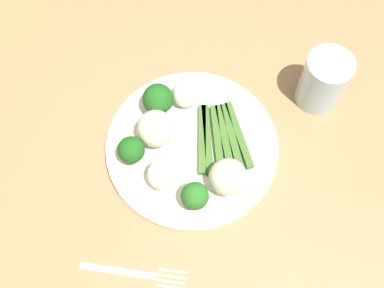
# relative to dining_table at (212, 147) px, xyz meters

# --- Properties ---
(ground_plane) EXTENTS (6.00, 6.00, 0.02)m
(ground_plane) POSITION_rel_dining_table_xyz_m (0.00, 0.00, -0.67)
(ground_plane) COLOR #B7A88E
(dining_table) EXTENTS (1.50, 1.04, 0.75)m
(dining_table) POSITION_rel_dining_table_xyz_m (0.00, 0.00, 0.00)
(dining_table) COLOR #9E754C
(dining_table) RESTS_ON ground_plane
(plate) EXTENTS (0.29, 0.29, 0.01)m
(plate) POSITION_rel_dining_table_xyz_m (0.06, -0.02, 0.10)
(plate) COLOR silver
(plate) RESTS_ON dining_table
(asparagus_bundle) EXTENTS (0.15, 0.12, 0.01)m
(asparagus_bundle) POSITION_rel_dining_table_xyz_m (0.03, 0.02, 0.11)
(asparagus_bundle) COLOR #3D6626
(asparagus_bundle) RESTS_ON plate
(broccoli_front) EXTENTS (0.04, 0.04, 0.06)m
(broccoli_front) POSITION_rel_dining_table_xyz_m (0.11, -0.10, 0.14)
(broccoli_front) COLOR #4C7F2B
(broccoli_front) RESTS_ON plate
(broccoli_right) EXTENTS (0.05, 0.05, 0.06)m
(broccoli_right) POSITION_rel_dining_table_xyz_m (0.01, -0.10, 0.14)
(broccoli_right) COLOR #4C7F2B
(broccoli_right) RESTS_ON plate
(broccoli_near_center) EXTENTS (0.04, 0.04, 0.05)m
(broccoli_near_center) POSITION_rel_dining_table_xyz_m (0.15, 0.02, 0.13)
(broccoli_near_center) COLOR #568E33
(broccoli_near_center) RESTS_ON plate
(cauliflower_mid) EXTENTS (0.05, 0.05, 0.05)m
(cauliflower_mid) POSITION_rel_dining_table_xyz_m (0.13, -0.04, 0.13)
(cauliflower_mid) COLOR white
(cauliflower_mid) RESTS_ON plate
(cauliflower_back) EXTENTS (0.06, 0.06, 0.06)m
(cauliflower_back) POSITION_rel_dining_table_xyz_m (0.06, -0.08, 0.14)
(cauliflower_back) COLOR beige
(cauliflower_back) RESTS_ON plate
(cauliflower_outer_edge) EXTENTS (0.05, 0.05, 0.05)m
(cauliflower_outer_edge) POSITION_rel_dining_table_xyz_m (-0.02, -0.06, 0.13)
(cauliflower_outer_edge) COLOR white
(cauliflower_outer_edge) RESTS_ON plate
(cauliflower_front_left) EXTENTS (0.06, 0.06, 0.06)m
(cauliflower_front_left) POSITION_rel_dining_table_xyz_m (0.10, 0.06, 0.13)
(cauliflower_front_left) COLOR beige
(cauliflower_front_left) RESTS_ON plate
(fork) EXTENTS (0.05, 0.17, 0.00)m
(fork) POSITION_rel_dining_table_xyz_m (0.28, -0.03, 0.09)
(fork) COLOR silver
(fork) RESTS_ON dining_table
(water_glass) EXTENTS (0.08, 0.08, 0.11)m
(water_glass) POSITION_rel_dining_table_xyz_m (-0.12, 0.15, 0.14)
(water_glass) COLOR silver
(water_glass) RESTS_ON dining_table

